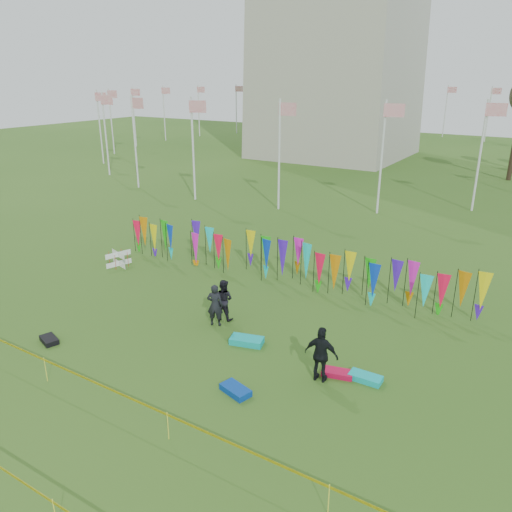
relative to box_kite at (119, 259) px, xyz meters
The scene contains 13 objects.
ground 10.07m from the box_kite, 36.82° to the right, with size 160.00×160.00×0.00m, color #2B5217.
flagpole_ring 42.54m from the box_kite, 98.07° to the left, with size 57.40×56.16×8.00m.
banner_row 8.76m from the box_kite, 17.33° to the left, with size 18.64×0.64×2.07m.
caution_tape_near 11.80m from the box_kite, 48.40° to the right, with size 26.00×0.02×0.90m.
box_kite is the anchor object (origin of this frame).
person_left 8.72m from the box_kite, 17.72° to the right, with size 0.65×0.48×1.78m, color black.
person_mid 8.52m from the box_kite, 13.75° to the right, with size 0.85×0.52×1.75m, color black.
person_right 14.16m from the box_kite, 16.26° to the right, with size 1.15×0.65×1.96m, color black.
kite_bag_turquoise 10.70m from the box_kite, 17.63° to the right, with size 1.23×0.62×0.25m, color #0BB1AB.
kite_bag_blue 13.07m from the box_kite, 27.57° to the right, with size 1.02×0.54×0.21m, color #093A9C.
kite_bag_red 14.38m from the box_kite, 13.72° to the right, with size 1.05×0.48×0.19m, color #C70D3A.
kite_bag_black 8.05m from the box_kite, 62.35° to the right, with size 0.84×0.49×0.20m, color black.
kite_bag_teal 15.21m from the box_kite, 12.07° to the right, with size 1.08×0.52×0.21m, color #0DB9B7.
Camera 1 is at (11.23, -11.14, 9.62)m, focal length 35.00 mm.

